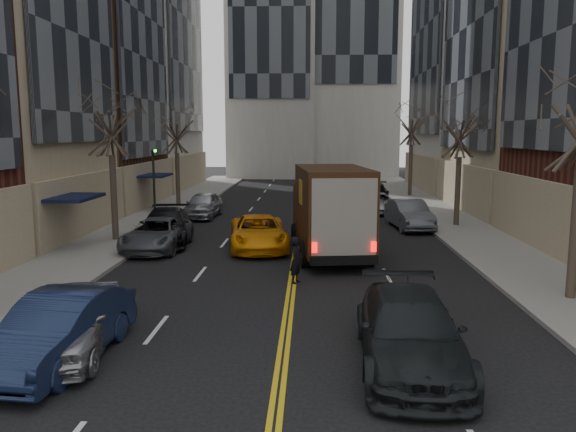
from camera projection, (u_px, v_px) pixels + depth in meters
name	position (u px, v px, depth m)	size (l,w,h in m)	color
sidewalk_left	(152.00, 219.00, 34.13)	(4.00, 66.00, 0.15)	slate
sidewalk_right	(451.00, 220.00, 33.40)	(4.00, 66.00, 0.15)	slate
tree_lf_mid	(110.00, 104.00, 26.24)	(3.20, 3.20, 8.91)	#382D23
tree_lf_far	(176.00, 121.00, 39.17)	(3.20, 3.20, 8.12)	#382D23
tree_rt_mid	(461.00, 116.00, 30.54)	(3.20, 3.20, 8.32)	#382D23
tree_rt_far	(412.00, 114.00, 45.28)	(3.20, 3.20, 9.11)	#382D23
traffic_signal	(154.00, 181.00, 28.72)	(0.29, 0.26, 4.70)	black
ups_truck	(330.00, 212.00, 23.79)	(3.49, 7.27, 3.84)	black
observer_sedan	(410.00, 331.00, 12.68)	(2.51, 5.67, 1.62)	black
taxi	(258.00, 233.00, 25.50)	(2.50, 5.43, 1.51)	orange
pedestrian	(296.00, 260.00, 19.70)	(0.60, 0.40, 1.66)	black
parked_lf_a	(72.00, 320.00, 13.49)	(1.88, 4.67, 1.59)	#A1A3A8
parked_lf_b	(60.00, 329.00, 12.85)	(1.69, 4.84, 1.59)	#111B36
parked_lf_c	(157.00, 234.00, 25.34)	(2.35, 5.10, 1.42)	#4C4D54
parked_lf_d	(166.00, 226.00, 26.86)	(2.27, 5.58, 1.62)	black
parked_lf_e	(203.00, 205.00, 34.99)	(1.86, 4.62, 1.57)	#9A9BA1
parked_rt_a	(409.00, 214.00, 30.94)	(1.67, 4.80, 1.58)	#505258
parked_rt_b	(378.00, 203.00, 37.19)	(2.14, 4.64, 1.29)	#A2A6A9
parked_rt_c	(373.00, 195.00, 40.27)	(2.31, 5.67, 1.65)	black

